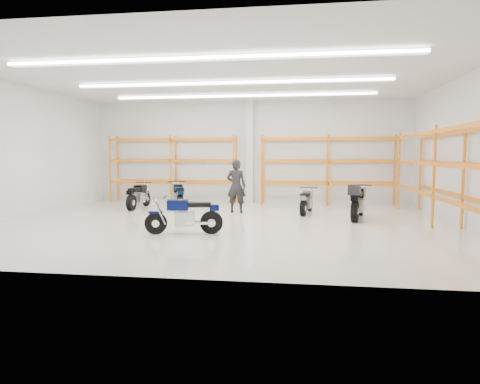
# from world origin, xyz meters

# --- Properties ---
(ground) EXTENTS (14.00, 14.00, 0.00)m
(ground) POSITION_xyz_m (0.00, 0.00, 0.00)
(ground) COLOR silver
(ground) RESTS_ON ground
(room_shell) EXTENTS (14.02, 12.02, 4.51)m
(room_shell) POSITION_xyz_m (0.00, 0.03, 3.28)
(room_shell) COLOR silver
(room_shell) RESTS_ON ground
(motorcycle_main) EXTENTS (2.09, 0.74, 1.04)m
(motorcycle_main) POSITION_xyz_m (-0.76, -1.90, 0.48)
(motorcycle_main) COLOR black
(motorcycle_main) RESTS_ON ground
(motorcycle_back_a) EXTENTS (0.69, 2.09, 1.03)m
(motorcycle_back_a) POSITION_xyz_m (-4.16, 3.16, 0.48)
(motorcycle_back_a) COLOR black
(motorcycle_back_a) RESTS_ON ground
(motorcycle_back_b) EXTENTS (1.05, 2.08, 1.08)m
(motorcycle_back_b) POSITION_xyz_m (-2.49, 3.12, 0.50)
(motorcycle_back_b) COLOR black
(motorcycle_back_b) RESTS_ON ground
(motorcycle_back_c) EXTENTS (0.71, 1.88, 0.93)m
(motorcycle_back_c) POSITION_xyz_m (2.46, 2.55, 0.44)
(motorcycle_back_c) COLOR black
(motorcycle_back_c) RESTS_ON ground
(motorcycle_back_d) EXTENTS (0.98, 2.36, 1.22)m
(motorcycle_back_d) POSITION_xyz_m (4.12, 1.42, 0.59)
(motorcycle_back_d) COLOR black
(motorcycle_back_d) RESTS_ON ground
(standing_man) EXTENTS (0.74, 0.51, 1.96)m
(standing_man) POSITION_xyz_m (-0.10, 2.54, 0.98)
(standing_man) COLOR black
(standing_man) RESTS_ON ground
(structural_column) EXTENTS (0.32, 0.32, 4.50)m
(structural_column) POSITION_xyz_m (0.00, 5.82, 2.25)
(structural_column) COLOR white
(structural_column) RESTS_ON ground
(pallet_racking_back_left) EXTENTS (5.67, 0.87, 3.00)m
(pallet_racking_back_left) POSITION_xyz_m (-3.40, 5.48, 1.79)
(pallet_racking_back_left) COLOR orange
(pallet_racking_back_left) RESTS_ON ground
(pallet_racking_back_right) EXTENTS (5.67, 0.87, 3.00)m
(pallet_racking_back_right) POSITION_xyz_m (3.40, 5.48, 1.79)
(pallet_racking_back_right) COLOR orange
(pallet_racking_back_right) RESTS_ON ground
(pallet_racking_side) EXTENTS (0.87, 9.07, 3.00)m
(pallet_racking_side) POSITION_xyz_m (6.48, 0.00, 1.81)
(pallet_racking_side) COLOR orange
(pallet_racking_side) RESTS_ON ground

